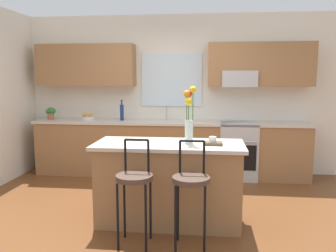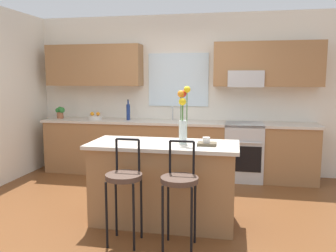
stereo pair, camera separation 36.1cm
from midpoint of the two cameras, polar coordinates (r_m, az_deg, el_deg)
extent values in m
plane|color=brown|center=(4.37, -0.34, -14.08)|extent=(14.00, 14.00, 0.00)
cube|color=silver|center=(6.09, 3.50, 5.22)|extent=(5.60, 0.12, 2.70)
cube|color=#996B42|center=(6.23, -10.38, 9.77)|extent=(1.68, 0.34, 0.70)
cube|color=#996B42|center=(5.84, 17.79, 9.65)|extent=(1.68, 0.34, 0.70)
cube|color=silver|center=(6.01, 3.43, 7.57)|extent=(1.04, 0.03, 0.90)
cube|color=#B7BABC|center=(5.78, 14.42, 7.52)|extent=(0.56, 0.36, 0.26)
cube|color=#996B42|center=(5.85, 2.96, -3.88)|extent=(4.50, 0.60, 0.88)
cube|color=beige|center=(5.77, 2.99, 0.59)|extent=(4.56, 0.64, 0.04)
cube|color=#B7BABC|center=(5.79, 2.27, 0.12)|extent=(0.54, 0.38, 0.11)
cylinder|color=#B7BABC|center=(5.93, 2.52, 2.05)|extent=(0.02, 0.02, 0.22)
cylinder|color=#B7BABC|center=(5.86, 2.44, 3.06)|extent=(0.02, 0.12, 0.02)
cube|color=#B7BABC|center=(5.78, 14.09, -4.06)|extent=(0.60, 0.60, 0.92)
cube|color=black|center=(5.51, 14.22, -5.30)|extent=(0.52, 0.02, 0.40)
cylinder|color=#B7BABC|center=(5.42, 14.33, -2.71)|extent=(0.50, 0.02, 0.02)
cube|color=#996B42|center=(3.97, 1.90, -9.64)|extent=(1.58, 0.63, 0.88)
cube|color=beige|center=(3.86, 1.93, -3.11)|extent=(1.66, 0.71, 0.04)
cylinder|color=black|center=(3.45, -7.04, -14.45)|extent=(0.02, 0.02, 0.66)
cylinder|color=black|center=(3.38, -2.53, -14.88)|extent=(0.02, 0.02, 0.66)
cylinder|color=black|center=(3.69, -5.71, -12.90)|extent=(0.02, 0.02, 0.66)
cylinder|color=black|center=(3.62, -1.50, -13.26)|extent=(0.02, 0.02, 0.66)
cylinder|color=#4C382D|center=(3.42, -4.26, -8.32)|extent=(0.36, 0.36, 0.05)
cylinder|color=black|center=(3.53, -5.55, -4.70)|extent=(0.02, 0.02, 0.32)
cylinder|color=black|center=(3.47, -1.83, -4.89)|extent=(0.02, 0.02, 0.32)
cylinder|color=black|center=(3.46, -3.73, -2.22)|extent=(0.23, 0.02, 0.02)
cylinder|color=black|center=(3.33, 2.33, -15.24)|extent=(0.02, 0.02, 0.66)
cylinder|color=black|center=(3.30, 7.14, -15.49)|extent=(0.02, 0.02, 0.66)
cylinder|color=black|center=(3.58, 3.01, -13.55)|extent=(0.02, 0.02, 0.66)
cylinder|color=black|center=(3.55, 7.45, -13.77)|extent=(0.02, 0.02, 0.66)
cylinder|color=#4C382D|center=(3.32, 5.05, -8.82)|extent=(0.36, 0.36, 0.05)
cylinder|color=black|center=(3.41, 3.37, -5.11)|extent=(0.02, 0.02, 0.32)
cylinder|color=black|center=(3.39, 7.31, -5.25)|extent=(0.02, 0.02, 0.32)
cylinder|color=black|center=(3.37, 5.37, -2.53)|extent=(0.23, 0.02, 0.02)
cylinder|color=silver|center=(3.79, 5.21, -1.03)|extent=(0.09, 0.09, 0.26)
cylinder|color=#3D722D|center=(3.76, 5.87, 2.06)|extent=(0.01, 0.01, 0.52)
sphere|color=yellow|center=(3.75, 5.93, 6.00)|extent=(0.07, 0.07, 0.07)
cylinder|color=#3D722D|center=(3.80, 5.17, 1.77)|extent=(0.01, 0.01, 0.47)
sphere|color=red|center=(3.78, 5.21, 5.32)|extent=(0.08, 0.08, 0.08)
cylinder|color=#3D722D|center=(3.78, 4.86, 1.73)|extent=(0.01, 0.01, 0.47)
sphere|color=orange|center=(3.76, 4.90, 5.28)|extent=(0.08, 0.08, 0.08)
cylinder|color=#3D722D|center=(3.75, 5.13, 1.06)|extent=(0.01, 0.01, 0.39)
sphere|color=yellow|center=(3.73, 5.17, 4.00)|extent=(0.08, 0.08, 0.08)
cylinder|color=silver|center=(3.75, 9.07, -2.52)|extent=(0.08, 0.08, 0.09)
cube|color=brown|center=(3.76, 9.16, -2.95)|extent=(0.20, 0.15, 0.03)
cylinder|color=silver|center=(6.13, -10.24, 1.37)|extent=(0.24, 0.24, 0.06)
sphere|color=orange|center=(6.10, -9.78, 1.97)|extent=(0.07, 0.07, 0.07)
sphere|color=orange|center=(6.14, -10.73, 1.99)|extent=(0.07, 0.07, 0.07)
cylinder|color=navy|center=(5.93, -4.83, 2.26)|extent=(0.06, 0.06, 0.27)
cylinder|color=navy|center=(5.91, -4.85, 3.89)|extent=(0.03, 0.03, 0.07)
cylinder|color=black|center=(5.91, -4.86, 4.28)|extent=(0.03, 0.03, 0.02)
cylinder|color=#9E5B3D|center=(6.39, -15.79, 1.70)|extent=(0.11, 0.11, 0.11)
sphere|color=#2D7A33|center=(6.38, -15.83, 2.72)|extent=(0.08, 0.08, 0.08)
sphere|color=#2D7A33|center=(6.41, -16.09, 2.47)|extent=(0.10, 0.10, 0.10)
sphere|color=#2D7A33|center=(6.36, -15.54, 2.53)|extent=(0.10, 0.10, 0.10)
camera|label=1|loc=(0.18, -87.76, 0.31)|focal=37.07mm
camera|label=2|loc=(0.18, 92.24, -0.31)|focal=37.07mm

